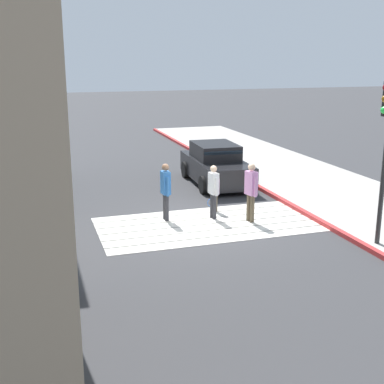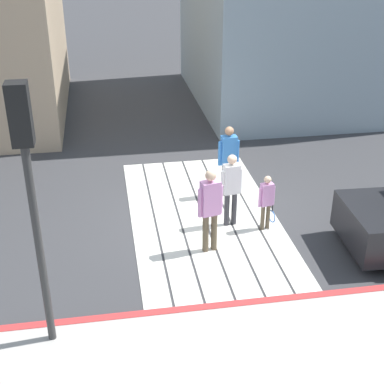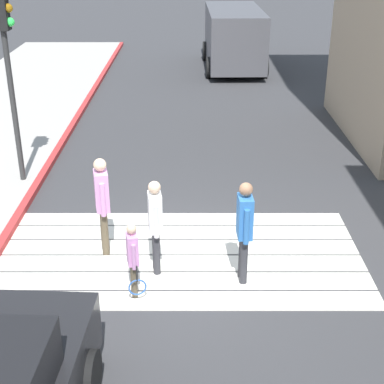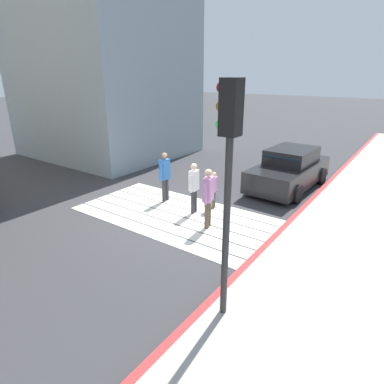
# 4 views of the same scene
# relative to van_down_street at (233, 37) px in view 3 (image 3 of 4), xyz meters

# --- Properties ---
(ground_plane) EXTENTS (120.00, 120.00, 0.00)m
(ground_plane) POSITION_rel_van_down_street_xyz_m (-1.90, -14.80, -1.28)
(ground_plane) COLOR #38383A
(crosswalk_stripes) EXTENTS (6.40, 3.25, 0.01)m
(crosswalk_stripes) POSITION_rel_van_down_street_xyz_m (-1.90, -14.80, -1.27)
(crosswalk_stripes) COLOR silver
(crosswalk_stripes) RESTS_ON ground
(van_down_street) EXTENTS (2.44, 5.24, 2.35)m
(van_down_street) POSITION_rel_van_down_street_xyz_m (0.00, 0.00, 0.00)
(van_down_street) COLOR #4C4C51
(van_down_street) RESTS_ON ground
(traffic_light_corner) EXTENTS (0.39, 0.28, 4.24)m
(traffic_light_corner) POSITION_rel_van_down_street_xyz_m (-5.48, -11.68, 1.76)
(traffic_light_corner) COLOR #2D2D2D
(traffic_light_corner) RESTS_ON ground
(pedestrian_adult_lead) EXTENTS (0.26, 0.48, 1.66)m
(pedestrian_adult_lead) POSITION_rel_van_down_street_xyz_m (-2.28, -15.31, -0.31)
(pedestrian_adult_lead) COLOR #333338
(pedestrian_adult_lead) RESTS_ON ground
(pedestrian_adult_trailing) EXTENTS (0.30, 0.51, 1.79)m
(pedestrian_adult_trailing) POSITION_rel_van_down_street_xyz_m (-3.23, -14.66, -0.23)
(pedestrian_adult_trailing) COLOR brown
(pedestrian_adult_trailing) RESTS_ON ground
(pedestrian_adult_side) EXTENTS (0.24, 0.51, 1.75)m
(pedestrian_adult_side) POSITION_rel_van_down_street_xyz_m (-0.86, -15.57, -0.26)
(pedestrian_adult_side) COLOR #333338
(pedestrian_adult_side) RESTS_ON ground
(pedestrian_child_with_racket) EXTENTS (0.32, 0.40, 1.26)m
(pedestrian_child_with_racket) POSITION_rel_van_down_street_xyz_m (-2.59, -16.02, -0.57)
(pedestrian_child_with_racket) COLOR brown
(pedestrian_child_with_racket) RESTS_ON ground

